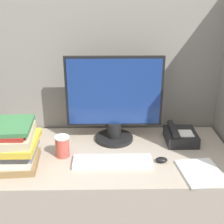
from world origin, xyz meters
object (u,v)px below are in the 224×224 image
Objects in this scene: desk_telephone at (180,136)px; book_stack at (13,145)px; mouse at (161,160)px; keyboard at (113,162)px; coffee_cup at (62,146)px; monitor at (114,102)px.

book_stack is at bearing -165.70° from desk_telephone.
desk_telephone is at bearing 56.99° from mouse.
coffee_cup is at bearing 163.34° from keyboard.
desk_telephone is (0.89, 0.23, -0.08)m from book_stack.
book_stack is at bearing -161.36° from coffee_cup.
book_stack is 0.92m from desk_telephone.
monitor is 0.43m from desk_telephone.
coffee_cup reaches higher than mouse.
keyboard is at bearing -149.98° from desk_telephone.
desk_telephone reaches higher than mouse.
monitor is 0.58m from book_stack.
monitor reaches higher than mouse.
mouse is 0.26m from desk_telephone.
book_stack is 1.40× the size of desk_telephone.
monitor is 1.34× the size of keyboard.
book_stack is (-0.51, -0.26, -0.12)m from monitor.
coffee_cup reaches higher than keyboard.
monitor reaches higher than keyboard.
book_stack is at bearing 179.91° from keyboard.
monitor reaches higher than coffee_cup.
coffee_cup is at bearing 172.19° from mouse.
mouse is 0.23× the size of book_stack.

